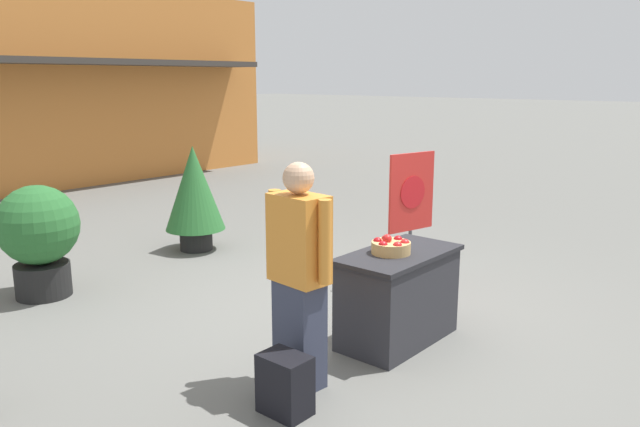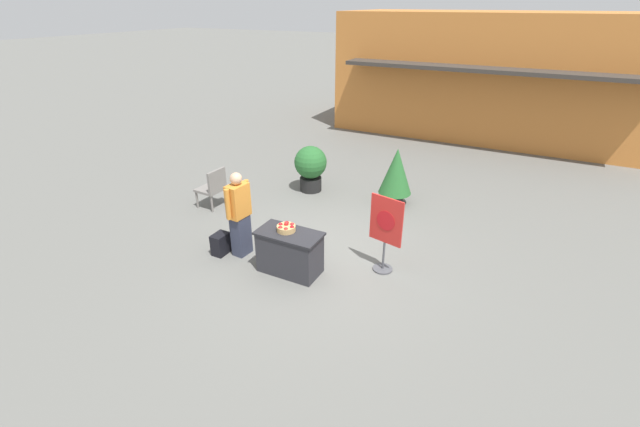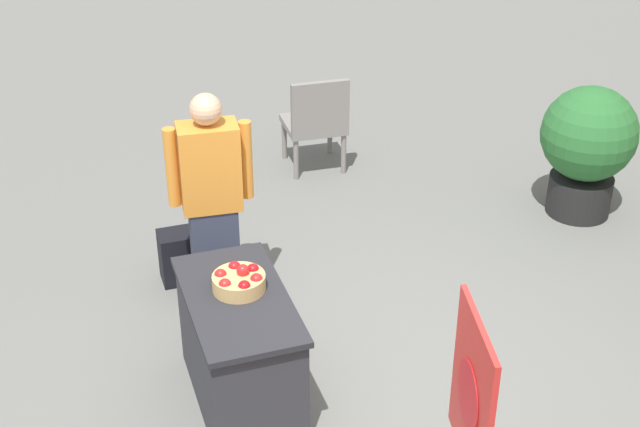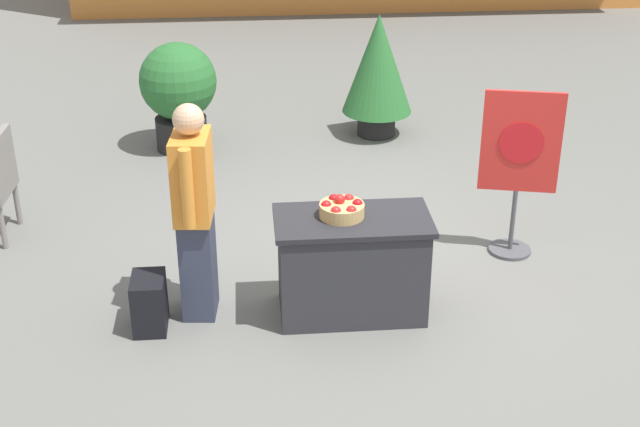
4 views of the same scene
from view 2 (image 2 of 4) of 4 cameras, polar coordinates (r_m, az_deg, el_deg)
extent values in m
plane|color=slate|center=(8.25, 0.47, -5.79)|extent=(120.00, 120.00, 0.00)
cube|color=#C67533|center=(17.19, 22.73, 16.66)|extent=(10.82, 4.33, 4.10)
cube|color=#38332D|center=(14.54, 21.79, 17.34)|extent=(9.20, 0.90, 0.12)
cube|color=#2D2D33|center=(7.66, -4.04, -5.29)|extent=(1.08, 0.57, 0.76)
cube|color=#242428|center=(7.46, -4.14, -2.69)|extent=(1.15, 0.61, 0.04)
cylinder|color=tan|center=(7.49, -4.53, -1.98)|extent=(0.33, 0.33, 0.10)
sphere|color=#A30F14|center=(7.42, -3.76, -1.88)|extent=(0.08, 0.08, 0.08)
sphere|color=red|center=(7.51, -3.75, -1.51)|extent=(0.08, 0.08, 0.08)
sphere|color=#A30F14|center=(7.57, -4.45, -1.30)|extent=(0.08, 0.08, 0.08)
sphere|color=red|center=(7.53, -5.28, -1.51)|extent=(0.08, 0.08, 0.08)
sphere|color=red|center=(7.42, -5.31, -1.94)|extent=(0.08, 0.08, 0.08)
sphere|color=red|center=(7.37, -4.57, -2.13)|extent=(0.08, 0.08, 0.08)
sphere|color=red|center=(7.48, -4.51, -1.37)|extent=(0.08, 0.08, 0.08)
cube|color=#33384C|center=(8.30, -10.46, -2.83)|extent=(0.27, 0.36, 0.81)
cube|color=orange|center=(7.98, -10.88, 1.69)|extent=(0.30, 0.44, 0.63)
sphere|color=tan|center=(7.81, -11.15, 4.59)|extent=(0.22, 0.22, 0.22)
cylinder|color=orange|center=(8.14, -9.67, 2.50)|extent=(0.09, 0.09, 0.58)
cylinder|color=orange|center=(7.80, -12.18, 1.18)|extent=(0.09, 0.09, 0.58)
cube|color=black|center=(8.47, -13.11, -3.96)|extent=(0.24, 0.34, 0.42)
cylinder|color=#4C4C51|center=(7.96, 8.34, -7.30)|extent=(0.36, 0.36, 0.03)
cylinder|color=#4C4C51|center=(7.80, 8.48, -5.53)|extent=(0.04, 0.04, 0.55)
cube|color=red|center=(7.46, 8.83, -0.92)|extent=(0.63, 0.18, 0.86)
cylinder|color=red|center=(7.44, 8.75, -0.97)|extent=(0.35, 0.09, 0.36)
cylinder|color=gray|center=(10.50, -16.08, 1.79)|extent=(0.05, 0.05, 0.41)
cylinder|color=gray|center=(10.79, -14.32, 2.69)|extent=(0.05, 0.05, 0.41)
cylinder|color=gray|center=(10.18, -14.22, 1.24)|extent=(0.05, 0.05, 0.41)
cylinder|color=gray|center=(10.49, -12.47, 2.19)|extent=(0.05, 0.05, 0.41)
cube|color=gray|center=(10.40, -14.41, 3.16)|extent=(0.58, 0.58, 0.06)
cube|color=gray|center=(10.13, -13.58, 4.33)|extent=(0.09, 0.55, 0.49)
cylinder|color=black|center=(11.06, -1.24, 3.98)|extent=(0.56, 0.56, 0.35)
sphere|color=#28662D|center=(10.85, -1.27, 6.85)|extent=(0.82, 0.82, 0.82)
cylinder|color=black|center=(10.48, 9.84, 2.06)|extent=(0.43, 0.43, 0.28)
cone|color=#28662D|center=(10.22, 10.14, 5.59)|extent=(0.78, 0.78, 1.10)
camera|label=1|loc=(8.51, -41.58, 4.99)|focal=35.00mm
camera|label=3|loc=(4.69, 39.99, 14.56)|focal=50.00mm
camera|label=4|loc=(4.28, -63.93, 2.15)|focal=50.00mm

